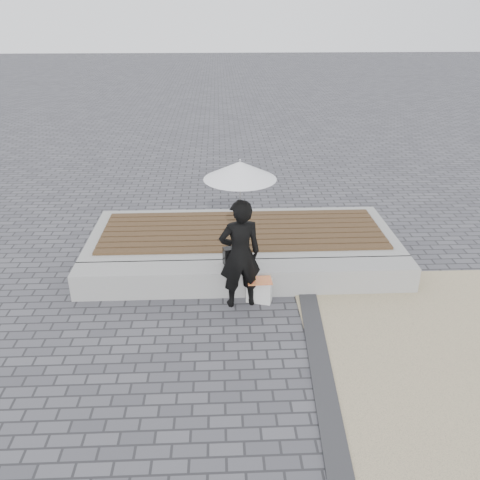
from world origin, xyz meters
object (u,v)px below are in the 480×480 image
seating_ledge (246,278)px  parasol (240,170)px  woman (240,254)px  canvas_tote (259,290)px  handbag (236,255)px

seating_ledge → parasol: bearing=-105.6°
seating_ledge → woman: bearing=-105.6°
canvas_tote → handbag: bearing=142.7°
seating_ledge → parasol: (-0.11, -0.38, 1.76)m
parasol → canvas_tote: size_ratio=3.21×
woman → canvas_tote: bearing=178.9°
woman → canvas_tote: woman is taller
parasol → woman: bearing=0.0°
seating_ledge → handbag: (-0.14, 0.09, 0.33)m
parasol → canvas_tote: 1.80m
woman → handbag: bearing=-96.7°
seating_ledge → handbag: bearing=147.4°
seating_ledge → canvas_tote: 0.37m
woman → parasol: 1.18m
parasol → canvas_tote: bearing=9.9°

